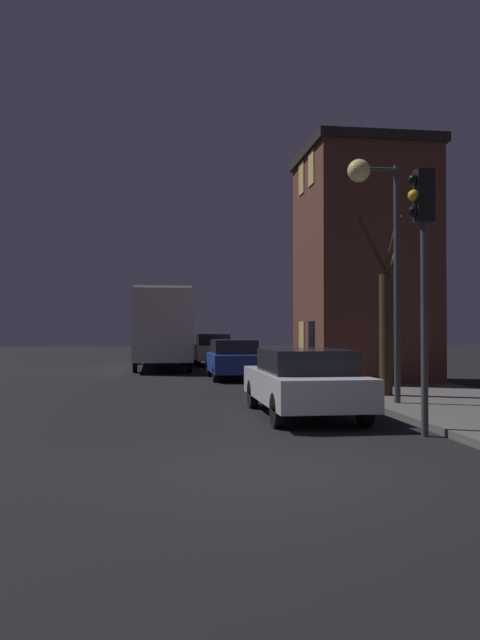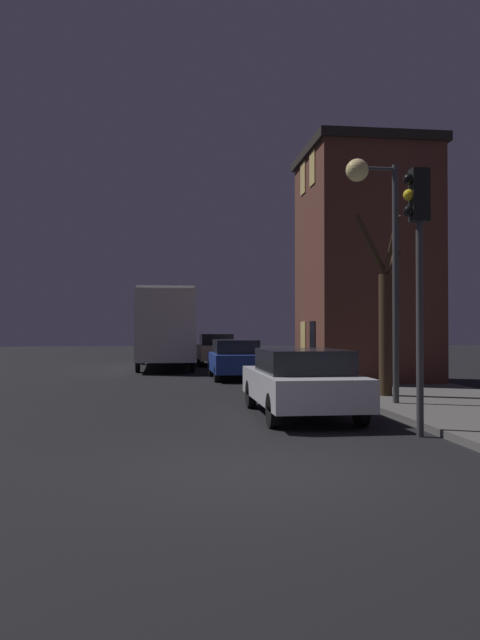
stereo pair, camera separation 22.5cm
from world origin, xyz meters
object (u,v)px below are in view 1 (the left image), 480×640
Objects in this scene: streetlamp at (375,218)px; bus at (162,323)px; bare_tree at (385,317)px; car_near_lane at (304,380)px; car_far_lane at (212,349)px; car_mid_lane at (233,359)px; traffic_light at (422,245)px.

streetlamp is 0.60× the size of bus.
car_near_lane is at bearing -137.09° from bare_tree.
streetlamp is 2.86m from bare_tree.
car_mid_lane is at bearing -90.24° from car_far_lane.
car_far_lane reaches higher than car_mid_lane.
streetlamp reaches higher than bare_tree.
bus is 17.13m from car_near_lane.
car_mid_lane is (2.52, -7.00, -1.39)m from bus.
car_far_lane is (2.56, 1.92, -1.32)m from bus.
car_far_lane is (-0.22, 18.77, 0.06)m from car_near_lane.
bare_tree is 15.32m from bus.
streetlamp is 16.71m from bus.
car_mid_lane is 0.94× the size of car_far_lane.
car_far_lane is at bearing 90.67° from car_near_lane.
streetlamp reaches higher than car_near_lane.
bare_tree is at bearing 42.91° from car_near_lane.
bare_tree reaches higher than car_far_lane.
streetlamp is at bearing -83.15° from car_far_lane.
car_far_lane is (0.04, 8.92, 0.07)m from car_mid_lane.
bare_tree reaches higher than traffic_light.
streetlamp reaches higher than bus.
traffic_light is (-0.48, -3.60, -1.11)m from streetlamp.
traffic_light is at bearing -82.26° from car_mid_lane.
bus is at bearing -143.14° from car_far_lane.
car_near_lane is (-1.92, -0.96, -3.62)m from streetlamp.
bare_tree is at bearing -67.53° from car_mid_lane.
car_far_lane is at bearing 100.40° from bare_tree.
bare_tree is 8.01m from car_mid_lane.
bare_tree is 1.15× the size of car_mid_lane.
bus is (-5.53, 14.29, -0.01)m from bare_tree.
traffic_light is 0.49× the size of bus.
bare_tree is at bearing 62.40° from streetlamp.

